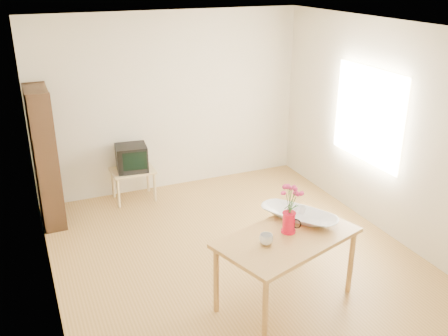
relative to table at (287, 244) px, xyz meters
name	(u,v)px	position (x,y,z in m)	size (l,w,h in m)	color
room	(237,151)	(-0.09, 0.97, 0.64)	(4.50, 4.50, 4.50)	olive
table	(287,244)	(0.00, 0.00, 0.00)	(1.54, 1.15, 0.75)	#AD7A3B
tv_stand	(133,175)	(-0.82, 2.94, -0.28)	(0.60, 0.45, 0.46)	tan
bookshelf	(46,162)	(-1.97, 2.72, 0.17)	(0.28, 0.70, 1.80)	black
pitcher	(289,223)	(0.05, 0.06, 0.18)	(0.16, 0.19, 0.22)	red
flowers	(290,197)	(0.04, 0.06, 0.46)	(0.25, 0.25, 0.35)	#EC377E
mug	(266,239)	(-0.26, -0.05, 0.14)	(0.13, 0.13, 0.10)	white
bowl	(300,197)	(0.28, 0.25, 0.33)	(0.53, 0.53, 0.50)	white
teacup_a	(296,202)	(0.24, 0.25, 0.28)	(0.06, 0.06, 0.06)	white
teacup_b	(302,200)	(0.32, 0.27, 0.29)	(0.07, 0.07, 0.07)	white
television	(131,157)	(-0.82, 2.95, -0.02)	(0.46, 0.44, 0.37)	black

